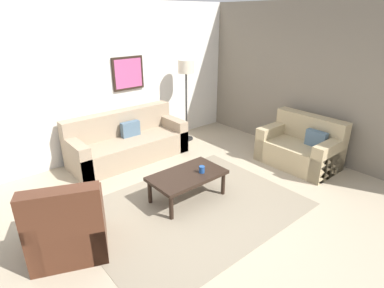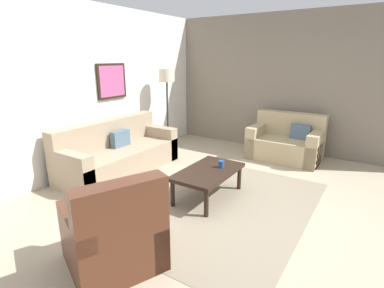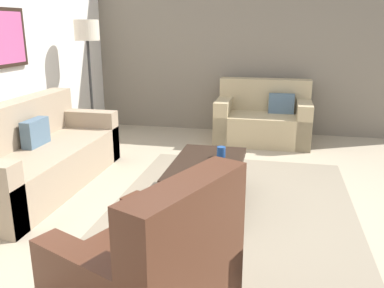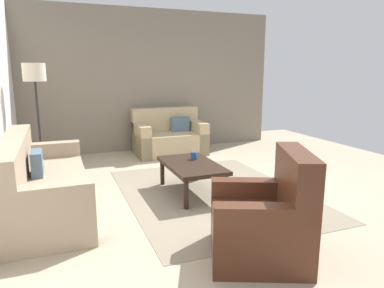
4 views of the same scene
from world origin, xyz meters
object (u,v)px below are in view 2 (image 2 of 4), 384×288
Objects in this scene: armchair_leather at (115,239)px; couch_main at (117,154)px; coffee_table at (208,173)px; cup at (221,164)px; lamp_standing at (167,84)px; couch_loveseat at (286,143)px; framed_artwork at (112,81)px.

couch_main is at bearing 46.58° from armchair_leather.
cup is (0.19, -0.10, 0.10)m from coffee_table.
armchair_leather is 0.96× the size of coffee_table.
cup reaches higher than coffee_table.
lamp_standing is at bearing 51.09° from coffee_table.
couch_main is 1.64× the size of couch_loveseat.
coffee_table is 0.64× the size of lamp_standing.
cup is 2.55m from lamp_standing.
couch_main is at bearing 89.00° from coffee_table.
couch_loveseat is 1.21× the size of coffee_table.
couch_loveseat is 3.53m from framed_artwork.
couch_loveseat is 2.19m from cup.
lamp_standing is at bearing 56.27° from cup.
lamp_standing reaches higher than cup.
couch_loveseat is 2.07× the size of framed_artwork.
cup is 0.16× the size of framed_artwork.
lamp_standing is at bearing 0.05° from couch_main.
cup is 2.60m from framed_artwork.
framed_artwork is at bearing 84.90° from cup.
couch_main is 1.33m from framed_artwork.
couch_loveseat is at bearing -53.94° from framed_artwork.
framed_artwork reaches higher than couch_loveseat.
framed_artwork is (0.37, 0.40, 1.21)m from couch_main.
couch_loveseat is 0.78× the size of lamp_standing.
lamp_standing is (1.51, 1.87, 1.05)m from coffee_table.
lamp_standing is (1.32, 1.97, 0.95)m from cup.
couch_loveseat is 13.09× the size of cup.
armchair_leather is 3.92m from lamp_standing.
couch_main is at bearing -133.00° from framed_artwork.
couch_loveseat is 1.26× the size of armchair_leather.
coffee_table is at bearing 0.72° from armchair_leather.
lamp_standing is at bearing 30.08° from armchair_leather.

